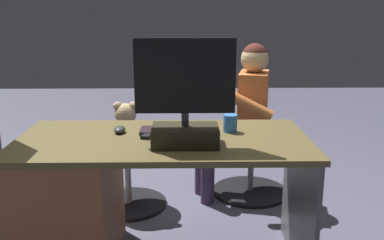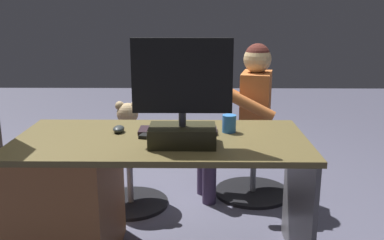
% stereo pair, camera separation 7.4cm
% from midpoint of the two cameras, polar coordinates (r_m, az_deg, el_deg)
% --- Properties ---
extents(ground_plane, '(10.00, 10.00, 0.00)m').
position_cam_midpoint_polar(ground_plane, '(2.94, -2.40, -13.37)').
color(ground_plane, '#515064').
extents(desk, '(1.51, 0.74, 0.72)m').
position_cam_midpoint_polar(desk, '(2.44, -12.43, -9.66)').
color(desk, brown).
rests_on(desk, ground_plane).
extents(monitor, '(0.48, 0.21, 0.52)m').
position_cam_midpoint_polar(monitor, '(2.10, -0.27, 1.21)').
color(monitor, black).
rests_on(monitor, desk).
extents(keyboard, '(0.42, 0.14, 0.02)m').
position_cam_midpoint_polar(keyboard, '(2.35, -0.95, -1.38)').
color(keyboard, black).
rests_on(keyboard, desk).
extents(computer_mouse, '(0.06, 0.10, 0.04)m').
position_cam_midpoint_polar(computer_mouse, '(2.38, -8.70, -1.17)').
color(computer_mouse, '#2B3030').
rests_on(computer_mouse, desk).
extents(cup, '(0.08, 0.08, 0.09)m').
position_cam_midpoint_polar(cup, '(2.36, 5.78, -0.47)').
color(cup, '#3372BF').
rests_on(cup, desk).
extents(tv_remote, '(0.08, 0.16, 0.02)m').
position_cam_midpoint_polar(tv_remote, '(2.30, -4.91, -1.81)').
color(tv_remote, black).
rests_on(tv_remote, desk).
extents(notebook_binder, '(0.26, 0.33, 0.02)m').
position_cam_midpoint_polar(notebook_binder, '(2.21, -1.49, -2.34)').
color(notebook_binder, beige).
rests_on(notebook_binder, desk).
extents(office_chair_teddy, '(0.54, 0.54, 0.42)m').
position_cam_midpoint_polar(office_chair_teddy, '(3.12, -7.47, -7.06)').
color(office_chair_teddy, black).
rests_on(office_chair_teddy, ground_plane).
extents(teddy_bear, '(0.23, 0.23, 0.33)m').
position_cam_midpoint_polar(teddy_bear, '(3.02, -7.65, -0.93)').
color(teddy_bear, tan).
rests_on(teddy_bear, office_chair_teddy).
extents(visitor_chair, '(0.57, 0.57, 0.42)m').
position_cam_midpoint_polar(visitor_chair, '(3.31, 8.69, -5.86)').
color(visitor_chair, black).
rests_on(visitor_chair, ground_plane).
extents(person, '(0.56, 0.55, 1.13)m').
position_cam_midpoint_polar(person, '(3.16, 7.67, 1.44)').
color(person, '#C46931').
rests_on(person, ground_plane).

